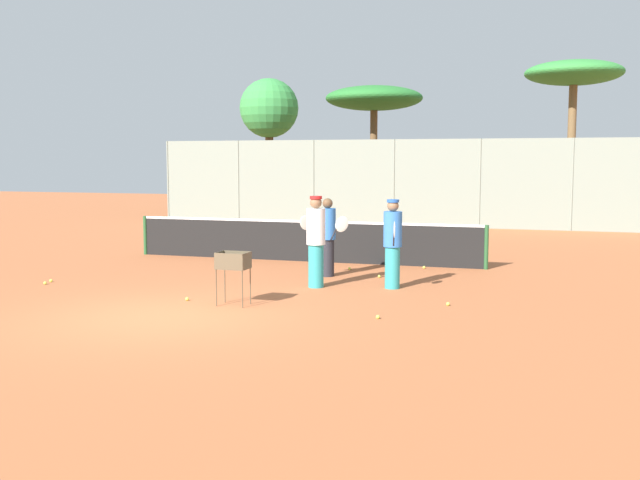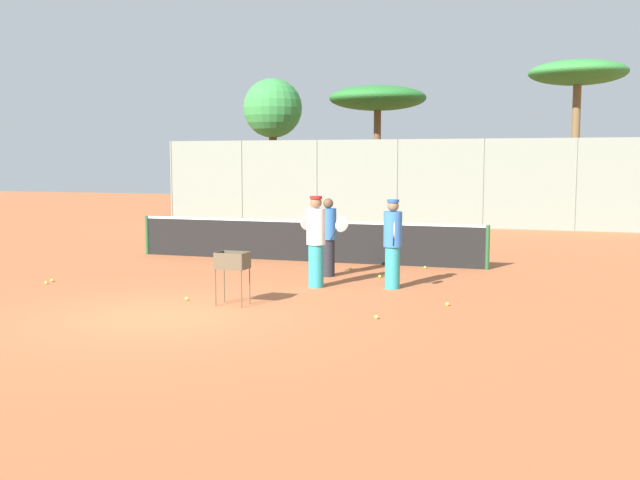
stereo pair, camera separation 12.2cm
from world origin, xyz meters
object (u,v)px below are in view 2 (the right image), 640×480
Objects in this scene: tennis_net at (305,240)px; player_white_outfit at (316,240)px; player_yellow_shirt at (393,243)px; ball_cart at (232,265)px; player_red_cap at (328,236)px.

player_white_outfit is (1.55, -3.65, 0.42)m from tennis_net.
player_white_outfit is at bearing -92.88° from player_yellow_shirt.
ball_cart is at bearing -57.50° from player_yellow_shirt.
tennis_net is at bearing -103.17° from player_red_cap.
ball_cart is at bearing 36.16° from player_red_cap.
player_yellow_shirt reaches higher than tennis_net.
player_yellow_shirt reaches higher than player_red_cap.
player_red_cap is 0.97× the size of player_yellow_shirt.
player_white_outfit is at bearing 69.87° from ball_cart.
player_white_outfit is 1.57m from player_yellow_shirt.
tennis_net is 9.69× the size of ball_cart.
tennis_net reaches higher than ball_cart.
player_red_cap is at bearing -138.17° from player_yellow_shirt.
player_yellow_shirt is at bearing 48.06° from ball_cart.
player_yellow_shirt is (1.75, -1.12, 0.04)m from player_red_cap.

